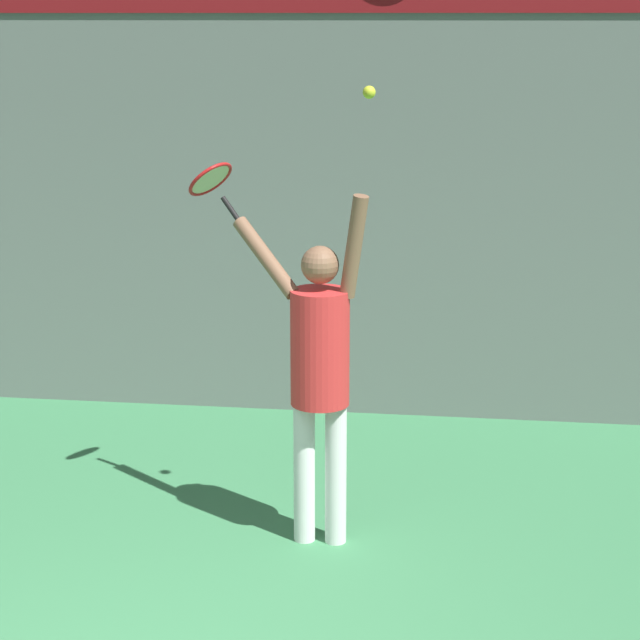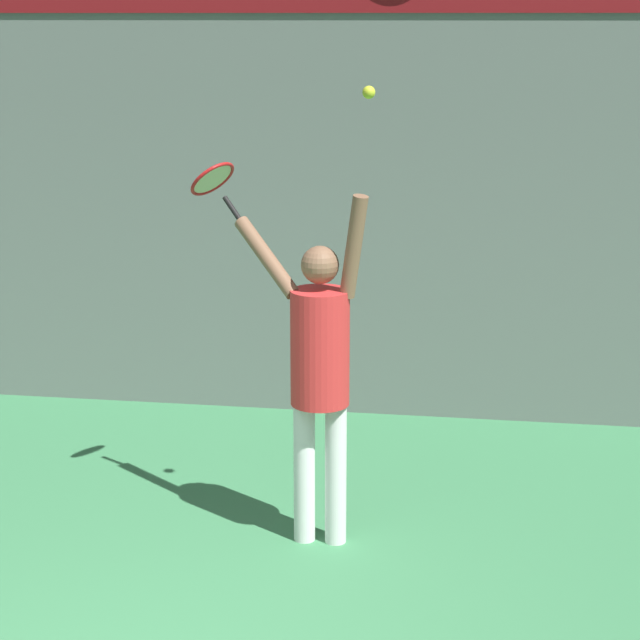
{
  "view_description": "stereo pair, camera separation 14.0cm",
  "coord_description": "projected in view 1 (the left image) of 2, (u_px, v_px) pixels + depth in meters",
  "views": [
    {
      "loc": [
        1.54,
        -4.28,
        3.13
      ],
      "look_at": [
        0.68,
        2.2,
        1.4
      ],
      "focal_mm": 65.0,
      "sensor_mm": 36.0,
      "label": 1
    },
    {
      "loc": [
        1.68,
        -4.26,
        3.13
      ],
      "look_at": [
        0.68,
        2.2,
        1.4
      ],
      "focal_mm": 65.0,
      "sensor_mm": 36.0,
      "label": 2
    }
  ],
  "objects": [
    {
      "name": "tennis_ball",
      "position": [
        369.0,
        92.0,
        6.33
      ],
      "size": [
        0.07,
        0.07,
        0.07
      ],
      "color": "#CCDB2D"
    },
    {
      "name": "tennis_player",
      "position": [
        319.0,
        363.0,
        6.83
      ],
      "size": [
        0.89,
        0.53,
        2.16
      ],
      "color": "white",
      "rests_on": "ground_plane"
    },
    {
      "name": "tennis_racket",
      "position": [
        212.0,
        182.0,
        7.06
      ],
      "size": [
        0.4,
        0.39,
        0.36
      ],
      "color": "black"
    },
    {
      "name": "back_wall",
      "position": [
        274.0,
        99.0,
        8.89
      ],
      "size": [
        18.0,
        0.1,
        5.0
      ],
      "color": "slate",
      "rests_on": "ground_plane"
    }
  ]
}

